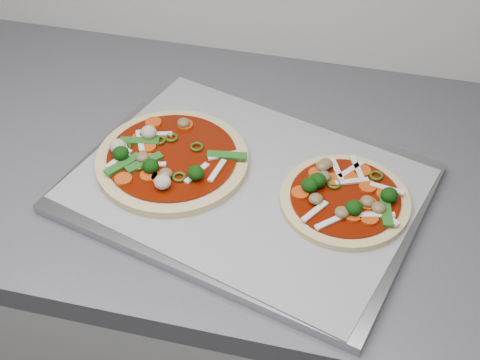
# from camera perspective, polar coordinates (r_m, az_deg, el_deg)

# --- Properties ---
(base_cabinet) EXTENTS (3.60, 0.60, 0.86)m
(base_cabinet) POSITION_cam_1_polar(r_m,az_deg,el_deg) (1.42, -9.41, -11.17)
(base_cabinet) COLOR #B8B8B6
(base_cabinet) RESTS_ON ground
(countertop) EXTENTS (3.60, 0.60, 0.04)m
(countertop) POSITION_cam_1_polar(r_m,az_deg,el_deg) (1.09, -12.09, 2.58)
(countertop) COLOR #58585F
(countertop) RESTS_ON base_cabinet
(baking_tray) EXTENTS (0.56, 0.47, 0.02)m
(baking_tray) POSITION_cam_1_polar(r_m,az_deg,el_deg) (0.96, 0.56, -0.69)
(baking_tray) COLOR #9C9BA1
(baking_tray) RESTS_ON countertop
(parchment) EXTENTS (0.54, 0.46, 0.00)m
(parchment) POSITION_cam_1_polar(r_m,az_deg,el_deg) (0.96, 0.57, -0.31)
(parchment) COLOR gray
(parchment) RESTS_ON baking_tray
(pizza_left) EXTENTS (0.31, 0.31, 0.04)m
(pizza_left) POSITION_cam_1_polar(r_m,az_deg,el_deg) (0.98, -6.05, 1.80)
(pizza_left) COLOR #E8C37F
(pizza_left) RESTS_ON parchment
(pizza_right) EXTENTS (0.22, 0.22, 0.03)m
(pizza_right) POSITION_cam_1_polar(r_m,az_deg,el_deg) (0.93, 8.95, -1.48)
(pizza_right) COLOR #E8C37F
(pizza_right) RESTS_ON parchment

